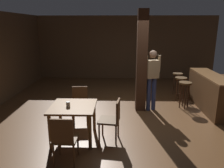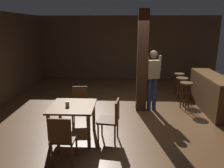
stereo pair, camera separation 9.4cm
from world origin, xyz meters
TOP-DOWN VIEW (x-y plane):
  - ground_plane at (0.00, 0.00)m, footprint 10.80×10.80m
  - wall_back at (0.00, 4.50)m, footprint 8.00×0.10m
  - pillar at (0.30, 0.50)m, footprint 0.28×0.28m
  - dining_table at (-1.29, -1.25)m, footprint 0.93×0.93m
  - chair_east at (-0.46, -1.30)m, footprint 0.47×0.47m
  - chair_south at (-1.27, -2.14)m, footprint 0.43×0.43m
  - chair_north at (-1.30, -0.40)m, footprint 0.47×0.47m
  - napkin_cup at (-1.38, -1.31)m, footprint 0.08×0.08m
  - standing_person at (0.60, 0.47)m, footprint 0.47×0.29m
  - bar_counter at (2.22, 0.61)m, footprint 0.56×2.21m
  - bar_stool_near at (1.60, 0.66)m, footprint 0.36×0.36m
  - bar_stool_mid at (1.67, 1.33)m, footprint 0.37×0.37m
  - bar_stool_far at (1.73, 1.98)m, footprint 0.34×0.34m

SIDE VIEW (x-z plane):
  - ground_plane at x=0.00m, z-range 0.00..0.00m
  - chair_east at x=-0.46m, z-range 0.06..0.95m
  - chair_south at x=-1.27m, z-range 0.06..0.95m
  - chair_north at x=-1.30m, z-range 0.06..0.95m
  - bar_counter at x=2.22m, z-range 0.01..1.02m
  - bar_stool_far at x=1.73m, z-range 0.19..0.96m
  - bar_stool_mid at x=1.67m, z-range 0.20..0.97m
  - bar_stool_near at x=1.60m, z-range 0.20..0.99m
  - dining_table at x=-1.29m, z-range 0.25..1.00m
  - napkin_cup at x=-1.38m, z-range 0.75..0.86m
  - standing_person at x=0.60m, z-range 0.14..1.86m
  - wall_back at x=0.00m, z-range 0.00..2.80m
  - pillar at x=0.30m, z-range 0.00..2.80m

